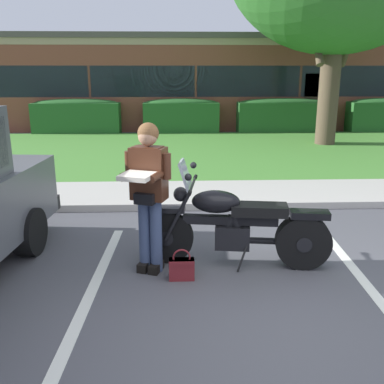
# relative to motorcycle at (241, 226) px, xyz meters

# --- Properties ---
(ground_plane) EXTENTS (140.00, 140.00, 0.00)m
(ground_plane) POSITION_rel_motorcycle_xyz_m (0.26, -1.21, -0.49)
(ground_plane) COLOR #4C4C51
(curb_strip) EXTENTS (60.00, 0.20, 0.12)m
(curb_strip) POSITION_rel_motorcycle_xyz_m (0.26, 2.16, -0.43)
(curb_strip) COLOR #B7B2A8
(curb_strip) RESTS_ON ground
(concrete_walk) EXTENTS (60.00, 1.50, 0.08)m
(concrete_walk) POSITION_rel_motorcycle_xyz_m (0.26, 3.01, -0.45)
(concrete_walk) COLOR #B7B2A8
(concrete_walk) RESTS_ON ground
(grass_lawn) EXTENTS (60.00, 7.04, 0.06)m
(grass_lawn) POSITION_rel_motorcycle_xyz_m (0.26, 7.28, -0.46)
(grass_lawn) COLOR #478433
(grass_lawn) RESTS_ON ground
(stall_stripe_0) EXTENTS (0.29, 4.40, 0.01)m
(stall_stripe_0) POSITION_rel_motorcycle_xyz_m (-1.67, -1.01, -0.49)
(stall_stripe_0) COLOR silver
(stall_stripe_0) RESTS_ON ground
(stall_stripe_1) EXTENTS (0.29, 4.40, 0.01)m
(stall_stripe_1) POSITION_rel_motorcycle_xyz_m (1.28, -1.01, -0.49)
(stall_stripe_1) COLOR silver
(stall_stripe_1) RESTS_ON ground
(motorcycle) EXTENTS (2.24, 0.82, 1.26)m
(motorcycle) POSITION_rel_motorcycle_xyz_m (0.00, 0.00, 0.00)
(motorcycle) COLOR black
(motorcycle) RESTS_ON ground
(rider_person) EXTENTS (0.56, 0.66, 1.70)m
(rider_person) POSITION_rel_motorcycle_xyz_m (-1.06, -0.11, 0.52)
(rider_person) COLOR black
(rider_person) RESTS_ON ground
(handbag) EXTENTS (0.28, 0.13, 0.36)m
(handbag) POSITION_rel_motorcycle_xyz_m (-0.70, -0.35, -0.34)
(handbag) COLOR maroon
(handbag) RESTS_ON ground
(hedge_left) EXTENTS (3.07, 0.90, 1.24)m
(hedge_left) POSITION_rel_motorcycle_xyz_m (-4.25, 11.13, 0.16)
(hedge_left) COLOR #235623
(hedge_left) RESTS_ON ground
(hedge_center_left) EXTENTS (2.69, 0.90, 1.24)m
(hedge_center_left) POSITION_rel_motorcycle_xyz_m (-0.52, 11.13, 0.16)
(hedge_center_left) COLOR #235623
(hedge_center_left) RESTS_ON ground
(hedge_center_right) EXTENTS (3.37, 0.90, 1.24)m
(hedge_center_right) POSITION_rel_motorcycle_xyz_m (3.20, 11.13, 0.16)
(hedge_center_right) COLOR #235623
(hedge_center_right) RESTS_ON ground
(hedge_right) EXTENTS (2.66, 0.90, 1.24)m
(hedge_right) POSITION_rel_motorcycle_xyz_m (6.93, 11.13, 0.16)
(hedge_right) COLOR #235623
(hedge_right) RESTS_ON ground
(brick_building) EXTENTS (22.68, 9.37, 3.51)m
(brick_building) POSITION_rel_motorcycle_xyz_m (0.02, 16.07, 1.27)
(brick_building) COLOR brown
(brick_building) RESTS_ON ground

